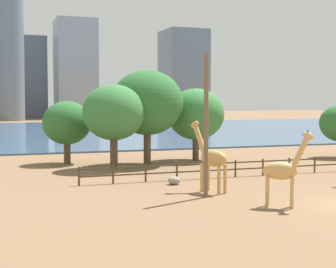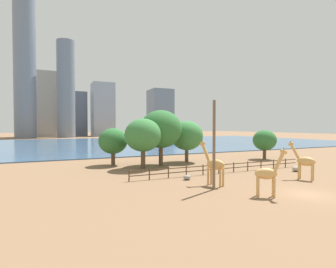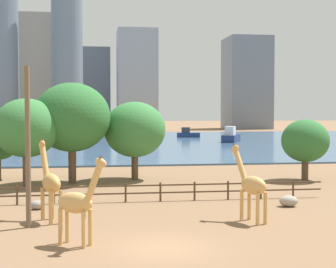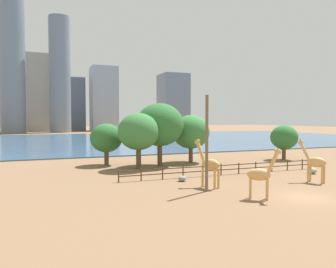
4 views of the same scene
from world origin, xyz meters
name	(u,v)px [view 3 (image 3 of 4)]	position (x,y,z in m)	size (l,w,h in m)	color
ground_plane	(110,142)	(0.00, 80.00, 0.00)	(400.00, 400.00, 0.00)	brown
harbor_water	(110,142)	(0.00, 77.00, 0.10)	(180.00, 86.00, 0.20)	#3D6084
giraffe_tall	(251,185)	(5.59, 4.72, 2.09)	(1.66, 3.02, 4.41)	tan
giraffe_companion	(78,203)	(-3.88, 0.94, 2.01)	(2.55, 1.97, 4.29)	tan
giraffe_young	(50,183)	(-5.58, 6.49, 2.20)	(1.72, 3.04, 4.67)	tan
utility_pole	(28,147)	(-6.60, 5.05, 4.29)	(0.28, 0.28, 8.59)	brown
boulder_near_fence	(289,201)	(9.39, 8.82, 0.36)	(1.22, 0.97, 0.72)	gray
boulder_by_pole	(37,205)	(-6.72, 10.15, 0.29)	(0.87, 0.77, 0.58)	gray
enclosure_fence	(134,191)	(-0.41, 12.00, 0.77)	(26.12, 0.14, 1.30)	#4C3826
tree_left_large	(72,118)	(-4.99, 21.74, 5.65)	(6.58, 6.58, 8.63)	brown
tree_right_tall	(305,141)	(15.60, 20.77, 3.52)	(4.25, 4.25, 5.46)	brown
tree_left_small	(135,130)	(0.51, 23.37, 4.52)	(5.58, 5.58, 7.05)	brown
tree_right_small	(26,128)	(-8.57, 19.95, 4.81)	(5.32, 5.32, 7.24)	brown
boat_ferry	(231,137)	(22.97, 73.14, 1.23)	(5.22, 7.26, 3.02)	navy
boat_sailboat	(188,134)	(17.89, 91.19, 0.97)	(5.43, 3.02, 2.26)	navy
skyline_tower_needle	(247,83)	(48.83, 148.42, 15.55)	(14.31, 15.37, 31.10)	slate
skyline_block_central	(41,72)	(-21.02, 159.95, 19.47)	(13.01, 13.79, 38.95)	#ADA89E
skyline_tower_glass	(67,44)	(-11.34, 142.26, 27.06)	(9.74, 9.74, 54.12)	slate
skyline_block_left	(137,79)	(11.75, 156.54, 17.05)	(13.55, 13.71, 34.10)	#939EAD
skyline_tower_short	(97,88)	(-2.10, 166.60, 14.37)	(9.64, 12.11, 28.74)	slate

